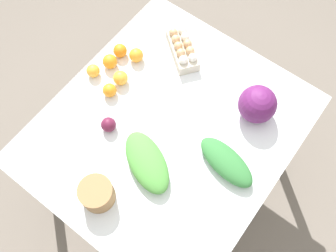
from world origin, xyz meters
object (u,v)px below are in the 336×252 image
object	(u,v)px
orange_5	(121,78)
orange_2	(93,71)
cabbage_purple	(257,104)
greens_bunch_beet_tops	(226,162)
orange_1	(110,90)
orange_4	(136,55)
paper_bag	(97,194)
egg_carton	(183,48)
orange_3	(110,61)
beet_root	(109,125)
orange_0	(120,51)
greens_bunch_scallion	(147,162)

from	to	relation	value
orange_5	orange_2	bearing A→B (deg)	-70.51
cabbage_purple	orange_5	size ratio (longest dim) A/B	2.44
greens_bunch_beet_tops	orange_1	size ratio (longest dim) A/B	4.35
orange_4	paper_bag	bearing A→B (deg)	26.01
egg_carton	orange_3	size ratio (longest dim) A/B	3.66
greens_bunch_beet_tops	cabbage_purple	bearing A→B (deg)	-173.21
orange_3	orange_4	xyz separation A→B (m)	(-0.11, 0.08, -0.00)
orange_1	beet_root	bearing A→B (deg)	39.27
greens_bunch_beet_tops	orange_5	xyz separation A→B (m)	(-0.05, -0.65, -0.00)
orange_0	paper_bag	bearing A→B (deg)	32.71
greens_bunch_beet_tops	orange_2	distance (m)	0.79
orange_4	orange_5	xyz separation A→B (m)	(0.15, 0.02, 0.00)
egg_carton	paper_bag	world-z (taller)	paper_bag
greens_bunch_beet_tops	orange_0	bearing A→B (deg)	-102.87
orange_4	orange_5	distance (m)	0.15
greens_bunch_scallion	orange_4	bearing A→B (deg)	-136.19
cabbage_purple	orange_4	bearing A→B (deg)	-81.21
egg_carton	beet_root	bearing A→B (deg)	124.53
egg_carton	orange_5	size ratio (longest dim) A/B	3.68
greens_bunch_scallion	orange_1	bearing A→B (deg)	-115.65
beet_root	orange_4	world-z (taller)	orange_4
cabbage_purple	egg_carton	bearing A→B (deg)	-98.60
orange_0	orange_4	xyz separation A→B (m)	(-0.03, 0.08, 0.00)
greens_bunch_scallion	orange_5	distance (m)	0.45
beet_root	orange_4	distance (m)	0.40
cabbage_purple	greens_bunch_beet_tops	world-z (taller)	cabbage_purple
cabbage_purple	beet_root	xyz separation A→B (m)	(0.47, -0.50, -0.05)
egg_carton	orange_5	bearing A→B (deg)	103.33
egg_carton	orange_2	distance (m)	0.46
orange_3	egg_carton	bearing A→B (deg)	138.65
orange_5	paper_bag	bearing A→B (deg)	30.45
egg_carton	paper_bag	xyz separation A→B (m)	(0.82, 0.15, 0.01)
orange_1	orange_4	world-z (taller)	orange_4
egg_carton	orange_0	size ratio (longest dim) A/B	3.87
orange_0	orange_2	world-z (taller)	orange_0
paper_bag	greens_bunch_beet_tops	world-z (taller)	paper_bag
orange_2	orange_3	world-z (taller)	orange_3
paper_bag	greens_bunch_beet_tops	distance (m)	0.58
orange_2	orange_4	xyz separation A→B (m)	(-0.20, 0.11, 0.00)
greens_bunch_beet_tops	orange_5	world-z (taller)	same
paper_bag	orange_5	xyz separation A→B (m)	(-0.50, -0.29, -0.02)
greens_bunch_beet_tops	orange_5	bearing A→B (deg)	-94.35
beet_root	orange_0	distance (m)	0.41
orange_3	orange_4	size ratio (longest dim) A/B	1.02
cabbage_purple	paper_bag	distance (m)	0.82
cabbage_purple	greens_bunch_scallion	bearing A→B (deg)	-25.41
greens_bunch_beet_tops	beet_root	size ratio (longest dim) A/B	4.17
orange_3	orange_5	xyz separation A→B (m)	(0.04, 0.10, -0.00)
egg_carton	greens_bunch_scallion	xyz separation A→B (m)	(0.58, 0.23, -0.00)
orange_4	orange_5	bearing A→B (deg)	8.79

